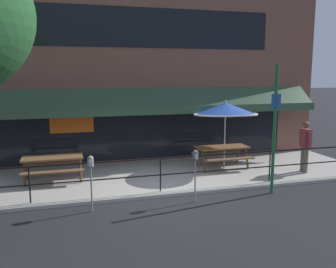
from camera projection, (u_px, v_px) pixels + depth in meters
ground_plane at (163, 198)px, 10.26m from camera, size 120.00×120.00×0.00m
patio_deck at (147, 177)px, 12.15m from camera, size 15.00×4.00×0.10m
restaurant_building at (133, 69)px, 13.69m from camera, size 15.00×1.60×7.12m
patio_railing at (160, 167)px, 10.42m from camera, size 13.84×0.04×0.97m
picnic_table_left at (53, 162)px, 11.42m from camera, size 1.80×1.42×0.76m
picnic_table_centre at (222, 151)px, 13.01m from camera, size 1.80×1.42×0.76m
patio_umbrella_centre at (225, 109)px, 12.57m from camera, size 2.14×2.14×2.38m
pedestrian_walking at (305, 144)px, 12.40m from camera, size 0.29×0.61×1.71m
parking_meter_near at (91, 167)px, 9.07m from camera, size 0.15×0.16×1.42m
parking_meter_far at (195, 160)px, 9.74m from camera, size 0.15×0.16×1.42m
street_sign_pole at (274, 128)px, 10.37m from camera, size 0.28×0.09×3.65m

